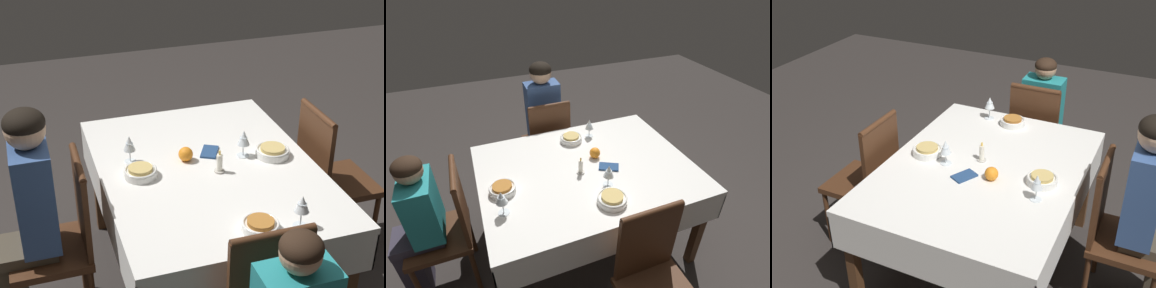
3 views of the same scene
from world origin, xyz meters
TOP-DOWN VIEW (x-y plane):
  - ground_plane at (0.00, 0.00)m, footprint 8.00×8.00m
  - dining_table at (0.00, 0.00)m, footprint 1.49×1.14m
  - chair_south at (0.06, -0.80)m, footprint 0.40×0.41m
  - chair_east at (0.97, -0.03)m, footprint 0.41×0.40m
  - chair_north at (-0.08, 0.80)m, footprint 0.40×0.41m
  - person_adult_denim at (0.06, -0.95)m, footprint 0.30×0.34m
  - person_child_teal at (1.14, -0.03)m, footprint 0.33×0.30m
  - bowl_south at (-0.02, -0.36)m, footprint 0.17×0.17m
  - wine_glass_south at (-0.18, -0.38)m, footprint 0.06×0.06m
  - bowl_east at (0.60, 0.04)m, footprint 0.17×0.17m
  - wine_glass_east at (0.62, 0.23)m, footprint 0.07×0.07m
  - bowl_north at (-0.01, 0.38)m, footprint 0.19×0.19m
  - wine_glass_north at (-0.06, 0.22)m, footprint 0.07×0.07m
  - candle_centerpiece at (0.06, 0.04)m, footprint 0.06×0.06m
  - orange_fruit at (-0.11, -0.09)m, footprint 0.08×0.08m
  - napkin_red_folded at (-0.15, 0.06)m, footprint 0.16×0.14m

SIDE VIEW (x-z plane):
  - ground_plane at x=0.00m, z-range 0.00..0.00m
  - chair_south at x=0.06m, z-range 0.04..0.99m
  - chair_east at x=0.97m, z-range 0.04..0.99m
  - chair_north at x=-0.08m, z-range 0.04..0.99m
  - person_child_teal at x=1.14m, z-range 0.05..1.14m
  - dining_table at x=0.00m, z-range 0.30..1.04m
  - person_adult_denim at x=0.06m, z-range 0.08..1.32m
  - napkin_red_folded at x=-0.15m, z-range 0.75..0.76m
  - bowl_north at x=-0.01m, z-range 0.75..0.80m
  - bowl_south at x=-0.02m, z-range 0.75..0.80m
  - bowl_east at x=0.60m, z-range 0.75..0.80m
  - orange_fruit at x=-0.11m, z-range 0.75..0.83m
  - candle_centerpiece at x=0.06m, z-range 0.73..0.86m
  - wine_glass_north at x=-0.06m, z-range 0.78..0.93m
  - wine_glass_south at x=-0.18m, z-range 0.78..0.93m
  - wine_glass_east at x=0.62m, z-range 0.78..0.95m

